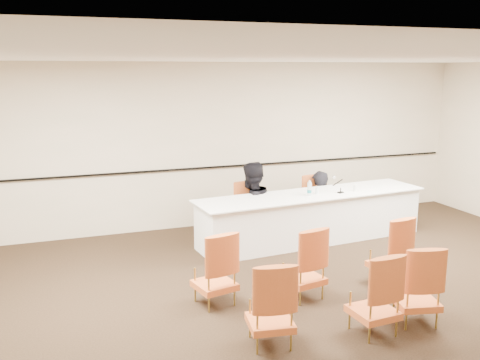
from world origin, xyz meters
The scene contains 20 objects.
floor centered at (0.00, 0.00, 0.00)m, with size 10.00×10.00×0.00m, color black.
ceiling centered at (0.00, 0.00, 3.00)m, with size 10.00×10.00×0.00m, color white.
wall_back centered at (0.00, 4.00, 1.50)m, with size 10.00×0.04×3.00m, color beige.
wall_rail centered at (0.00, 3.96, 1.10)m, with size 9.80×0.04×0.03m, color black.
panel_table centered at (1.16, 2.50, 0.41)m, with size 4.06×0.93×0.81m, color white, non-canonical shape.
panelist_main centered at (1.63, 3.14, 0.27)m, with size 0.58×0.38×1.59m, color black.
panelist_main_chair centered at (1.63, 3.14, 0.47)m, with size 0.50×0.50×0.95m, color #BE5522, non-canonical shape.
panelist_second centered at (0.26, 3.02, 0.44)m, with size 0.86×0.67×1.77m, color black.
panelist_second_chair centered at (0.26, 3.02, 0.47)m, with size 0.50×0.50×0.95m, color #BE5522, non-canonical shape.
papers centered at (1.74, 2.46, 0.82)m, with size 0.30×0.22×0.00m, color white.
microphone centered at (1.64, 2.39, 0.95)m, with size 0.10×0.20×0.28m, color black, non-canonical shape.
water_bottle centered at (1.07, 2.42, 0.94)m, with size 0.08×0.08×0.25m, color #16747E, non-canonical shape.
drinking_glass centered at (1.24, 2.48, 0.86)m, with size 0.06×0.06×0.10m, color white.
coffee_cup centered at (1.94, 2.41, 0.87)m, with size 0.08×0.08×0.12m, color white.
aud_chair_front_left centered at (-1.14, 0.66, 0.47)m, with size 0.50×0.50×0.95m, color #BE5522, non-canonical shape.
aud_chair_front_mid centered at (-0.03, 0.45, 0.47)m, with size 0.50×0.50×0.95m, color #BE5522, non-canonical shape.
aud_chair_front_right centered at (1.30, 0.48, 0.47)m, with size 0.50×0.50×0.95m, color #BE5522, non-canonical shape.
aud_chair_back_left centered at (-0.89, -0.50, 0.47)m, with size 0.50×0.50×0.95m, color #BE5522, non-canonical shape.
aud_chair_back_mid centered at (0.28, -0.66, 0.47)m, with size 0.50×0.50×0.95m, color #BE5522, non-canonical shape.
aud_chair_back_right centered at (0.88, -0.61, 0.47)m, with size 0.50×0.50×0.95m, color #BE5522, non-canonical shape.
Camera 1 is at (-2.99, -5.30, 2.89)m, focal length 40.00 mm.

